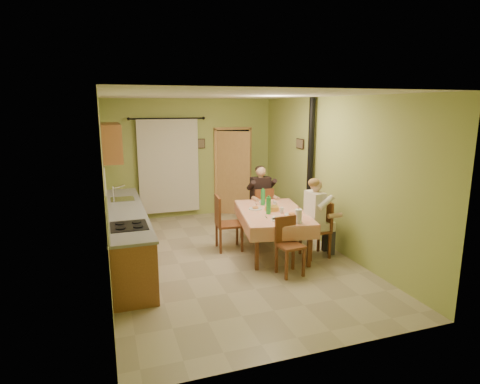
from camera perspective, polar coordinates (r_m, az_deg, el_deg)
name	(u,v)px	position (r m, az deg, el deg)	size (l,w,h in m)	color
floor	(229,257)	(7.21, -1.64, -9.26)	(4.00, 6.00, 0.01)	tan
room_shell	(228,155)	(6.76, -1.74, 5.24)	(4.04, 6.04, 2.82)	#A8B75E
kitchen_run	(126,235)	(7.15, -15.89, -5.84)	(0.64, 3.64, 1.56)	brown
upper_cabinets	(111,142)	(8.14, -17.84, 6.77)	(0.35, 1.40, 0.70)	brown
curtain	(169,166)	(9.52, -10.10, 3.70)	(1.70, 0.07, 2.22)	black
doorway	(233,171)	(9.89, -0.98, 2.97)	(0.96, 0.44, 2.15)	black
dining_table	(272,231)	(7.42, 4.60, -5.57)	(1.49, 2.11, 0.76)	#E6997A
tableware	(274,209)	(7.21, 4.91, -2.41)	(0.69, 1.69, 0.33)	white
chair_far	(261,219)	(8.50, 3.00, -3.85)	(0.42, 0.42, 0.97)	brown
chair_near	(290,257)	(6.48, 7.06, -9.17)	(0.40, 0.40, 0.92)	brown
chair_right	(316,240)	(7.30, 10.72, -6.77)	(0.44, 0.44, 1.00)	brown
chair_left	(228,234)	(7.51, -1.70, -6.00)	(0.50, 0.50, 1.03)	brown
man_far	(261,192)	(8.37, 3.01, 0.05)	(0.59, 0.47, 1.39)	black
man_right	(316,208)	(7.13, 10.80, -2.31)	(0.47, 0.59, 1.39)	silver
stove_flue	(309,187)	(8.18, 9.85, 0.64)	(0.24, 0.24, 2.80)	black
picture_back	(201,144)	(9.69, -5.56, 6.88)	(0.19, 0.03, 0.23)	black
picture_right	(300,144)	(8.62, 8.54, 6.81)	(0.03, 0.31, 0.21)	brown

